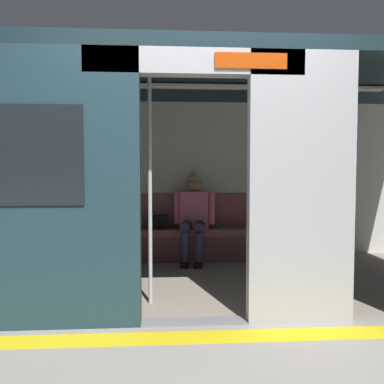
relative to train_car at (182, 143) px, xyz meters
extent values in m
plane|color=gray|center=(-0.05, 1.23, -1.52)|extent=(60.00, 60.00, 0.00)
cube|color=yellow|center=(-0.05, 1.53, -1.51)|extent=(8.00, 0.24, 0.01)
cube|color=#ADAFB5|center=(-0.90, 1.25, -0.43)|extent=(0.86, 0.12, 2.17)
cube|color=black|center=(-0.90, 1.26, -0.17)|extent=(0.47, 0.02, 0.55)
cube|color=black|center=(1.35, 1.31, -0.17)|extent=(1.10, 0.02, 0.76)
cube|color=#ADAFB5|center=(-0.05, 1.23, 0.56)|extent=(1.71, 0.16, 0.20)
cube|color=#BF3F0C|center=(-0.48, 1.32, 0.56)|extent=(0.56, 0.02, 0.12)
cube|color=#15272E|center=(-0.05, -0.09, 0.72)|extent=(6.40, 2.80, 0.12)
cube|color=gray|center=(-0.05, -0.09, -1.51)|extent=(6.08, 2.64, 0.01)
cube|color=silver|center=(-0.05, -1.42, -0.43)|extent=(6.08, 0.10, 2.17)
cube|color=#935156|center=(-0.05, -1.36, -0.86)|extent=(3.52, 0.06, 0.45)
cube|color=white|center=(-0.05, -0.09, 0.63)|extent=(4.48, 0.16, 0.03)
cube|color=gray|center=(-0.05, 1.23, -1.51)|extent=(0.86, 0.19, 0.01)
cube|color=#935156|center=(-0.05, -1.14, -1.13)|extent=(3.27, 0.44, 0.09)
cube|color=brown|center=(-0.05, -0.94, -1.34)|extent=(3.27, 0.04, 0.34)
cube|color=pink|center=(-0.22, -1.12, -0.83)|extent=(0.41, 0.27, 0.50)
sphere|color=#8C664C|center=(-0.22, -1.12, -0.49)|extent=(0.21, 0.21, 0.21)
sphere|color=#B2ADA8|center=(-0.23, -1.13, -0.45)|extent=(0.19, 0.19, 0.19)
cylinder|color=pink|center=(-0.45, -1.05, -0.80)|extent=(0.08, 0.08, 0.44)
cylinder|color=pink|center=(0.01, -1.12, -0.80)|extent=(0.08, 0.08, 0.44)
cylinder|color=#38334C|center=(-0.28, -0.90, -1.03)|extent=(0.19, 0.42, 0.14)
cylinder|color=#38334C|center=(-0.11, -0.93, -1.03)|extent=(0.19, 0.42, 0.14)
cylinder|color=#38334C|center=(-0.25, -0.71, -1.28)|extent=(0.10, 0.10, 0.39)
cylinder|color=#38334C|center=(-0.08, -0.73, -1.28)|extent=(0.10, 0.10, 0.39)
cube|color=black|center=(-0.25, -0.66, -1.49)|extent=(0.13, 0.23, 0.06)
cube|color=black|center=(-0.07, -0.68, -1.49)|extent=(0.13, 0.23, 0.06)
cube|color=black|center=(0.26, -1.15, -1.00)|extent=(0.26, 0.14, 0.17)
cube|color=black|center=(0.26, -1.07, -1.01)|extent=(0.02, 0.01, 0.14)
cube|color=#33723F|center=(-0.58, -1.17, -1.07)|extent=(0.19, 0.25, 0.03)
cylinder|color=silver|center=(0.32, 0.72, -0.44)|extent=(0.04, 0.04, 2.15)
camera|label=1|loc=(0.20, 4.55, -0.27)|focal=39.35mm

